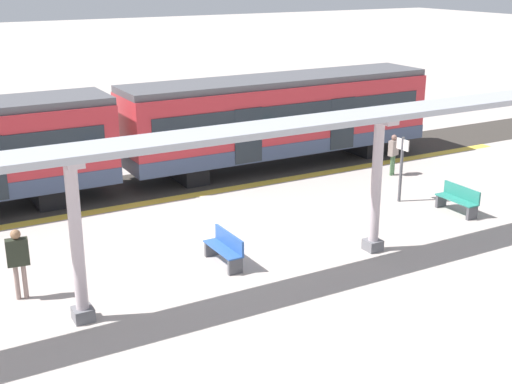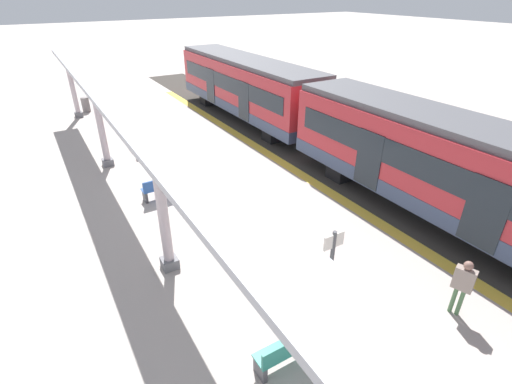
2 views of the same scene
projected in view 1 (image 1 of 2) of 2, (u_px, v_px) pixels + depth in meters
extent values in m
plane|color=#B2A79F|center=(195.00, 237.00, 19.72)|extent=(176.00, 176.00, 0.00)
cube|color=yellow|center=(151.00, 202.00, 22.61)|extent=(0.48, 31.30, 0.01)
cube|color=#38332D|center=(133.00, 187.00, 24.14)|extent=(3.20, 43.30, 0.01)
cube|color=black|center=(46.00, 192.00, 22.65)|extent=(2.21, 0.90, 0.64)
cube|color=#B82A32|center=(279.00, 116.00, 26.34)|extent=(2.60, 12.45, 2.60)
cube|color=#384563|center=(279.00, 142.00, 26.66)|extent=(2.63, 12.47, 0.55)
cube|color=#515156|center=(280.00, 80.00, 25.90)|extent=(2.39, 12.45, 0.24)
cube|color=#1E262D|center=(298.00, 115.00, 25.16)|extent=(0.03, 11.46, 0.84)
cube|color=#1E262D|center=(249.00, 136.00, 24.37)|extent=(0.04, 1.10, 2.00)
cube|color=#1E262D|center=(343.00, 124.00, 26.29)|extent=(0.04, 1.10, 2.00)
cube|color=black|center=(360.00, 145.00, 28.70)|extent=(2.21, 0.90, 0.64)
cube|color=black|center=(186.00, 171.00, 25.00)|extent=(2.21, 0.90, 0.64)
cube|color=slate|center=(83.00, 314.00, 15.01)|extent=(0.44, 0.44, 0.30)
cylinder|color=#BBABB0|center=(76.00, 238.00, 14.44)|extent=(0.28, 0.28, 3.32)
cube|color=#BBABB0|center=(69.00, 160.00, 13.90)|extent=(1.10, 0.36, 0.12)
cube|color=slate|center=(373.00, 245.00, 18.75)|extent=(0.44, 0.44, 0.30)
cylinder|color=#BBABB0|center=(376.00, 182.00, 18.18)|extent=(0.28, 0.28, 3.32)
cube|color=#BBABB0|center=(380.00, 119.00, 17.64)|extent=(1.10, 0.36, 0.12)
cube|color=#A8AAB2|center=(246.00, 131.00, 15.76)|extent=(1.20, 25.54, 0.16)
cube|color=#2B549F|center=(223.00, 249.00, 17.75)|extent=(1.51, 0.46, 0.04)
cube|color=#2B549F|center=(229.00, 240.00, 17.77)|extent=(1.50, 0.08, 0.40)
cube|color=#4C4C51|center=(235.00, 266.00, 17.27)|extent=(0.11, 0.40, 0.42)
cube|color=#4C4C51|center=(212.00, 248.00, 18.37)|extent=(0.11, 0.40, 0.42)
cube|color=#298070|center=(457.00, 200.00, 21.51)|extent=(1.50, 0.44, 0.04)
cube|color=#298070|center=(462.00, 192.00, 21.53)|extent=(1.50, 0.06, 0.40)
cube|color=#4C4C51|center=(472.00, 213.00, 21.03)|extent=(0.10, 0.40, 0.42)
cube|color=#4C4C51|center=(441.00, 201.00, 22.14)|extent=(0.10, 0.40, 0.42)
cylinder|color=#4C4C51|center=(401.00, 170.00, 22.38)|extent=(0.10, 0.10, 2.20)
cube|color=silver|center=(403.00, 145.00, 22.11)|extent=(0.56, 0.04, 0.36)
cylinder|color=#486E47|center=(393.00, 165.00, 25.53)|extent=(0.10, 0.10, 0.77)
cylinder|color=#486E47|center=(391.00, 166.00, 25.42)|extent=(0.10, 0.10, 0.77)
cube|color=gray|center=(394.00, 148.00, 25.27)|extent=(0.34, 0.49, 0.58)
sphere|color=#835F53|center=(394.00, 137.00, 25.14)|extent=(0.21, 0.21, 0.21)
cylinder|color=gray|center=(25.00, 281.00, 15.94)|extent=(0.11, 0.11, 0.86)
cylinder|color=gray|center=(17.00, 282.00, 15.88)|extent=(0.11, 0.11, 0.86)
cube|color=#262B20|center=(17.00, 252.00, 15.67)|extent=(0.29, 0.53, 0.65)
sphere|color=#896244|center=(15.00, 234.00, 15.53)|extent=(0.23, 0.23, 0.23)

